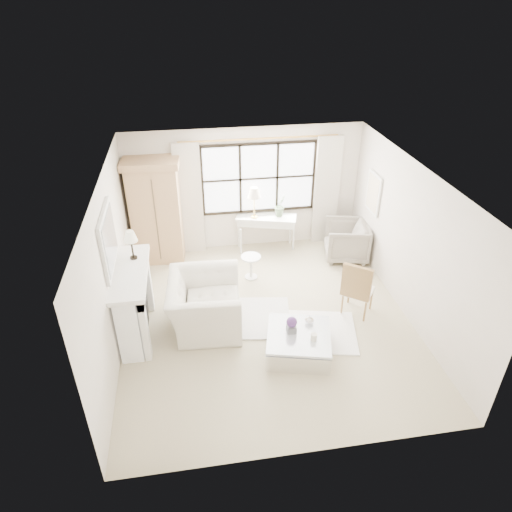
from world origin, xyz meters
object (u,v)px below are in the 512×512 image
object	(u,v)px
armoire	(156,211)
club_armchair	(205,304)
coffee_table	(298,343)
console_table	(266,232)

from	to	relation	value
armoire	club_armchair	distance (m)	2.64
armoire	coffee_table	distance (m)	4.15
club_armchair	coffee_table	xyz separation A→B (m)	(1.44, -0.94, -0.27)
console_table	club_armchair	xyz separation A→B (m)	(-1.52, -2.48, 0.05)
console_table	coffee_table	bearing A→B (deg)	-75.58
armoire	console_table	bearing A→B (deg)	5.86
console_table	coffee_table	world-z (taller)	console_table
armoire	coffee_table	world-z (taller)	armoire
armoire	coffee_table	bearing A→B (deg)	-51.87
console_table	club_armchair	distance (m)	2.91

